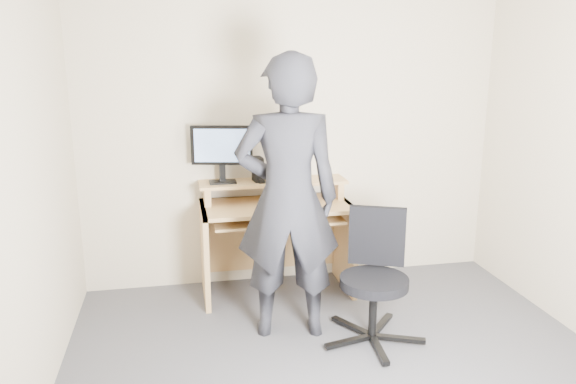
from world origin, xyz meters
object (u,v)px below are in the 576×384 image
object	(u,v)px
office_chair	(375,272)
person	(288,199)
monitor	(222,149)
desk	(275,225)

from	to	relation	value
office_chair	person	bearing A→B (deg)	-176.19
monitor	person	size ratio (longest dim) A/B	0.25
office_chair	monitor	bearing A→B (deg)	155.48
desk	office_chair	distance (m)	1.09
desk	monitor	size ratio (longest dim) A/B	2.49
desk	person	size ratio (longest dim) A/B	0.62
monitor	person	world-z (taller)	person
office_chair	desk	bearing A→B (deg)	141.68
office_chair	person	size ratio (longest dim) A/B	0.45
desk	office_chair	bearing A→B (deg)	-61.10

